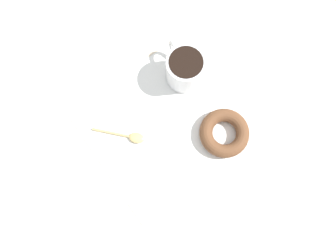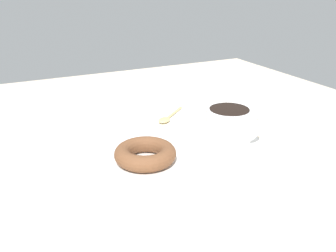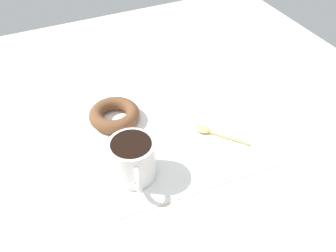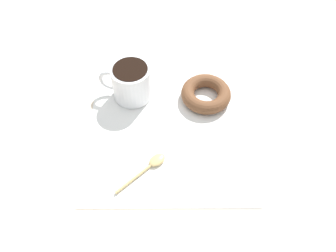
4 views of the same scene
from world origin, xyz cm
name	(u,v)px [view 1 (image 1 of 4)]	position (x,y,z in cm)	size (l,w,h in cm)	color
ground_plane	(172,127)	(0.00, 0.00, -1.00)	(120.00, 120.00, 2.00)	beige
napkin	(168,128)	(-0.99, 0.14, 0.15)	(33.88, 33.88, 0.30)	white
coffee_cup	(185,68)	(9.84, 7.86, 4.48)	(8.68, 11.76, 8.07)	white
donut	(224,133)	(7.97, -8.77, 1.79)	(11.21, 11.21, 2.99)	brown
spoon	(130,137)	(-9.05, 3.78, 0.70)	(8.94, 10.23, 0.90)	#D8B772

